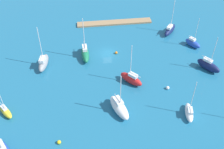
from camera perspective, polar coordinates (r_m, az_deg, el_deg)
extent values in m
plane|color=#1E668C|center=(79.11, -0.92, 4.28)|extent=(160.00, 160.00, 0.00)
cube|color=#997A56|center=(91.45, 0.48, 10.28)|extent=(23.25, 2.67, 0.54)
ellipsoid|color=#2347B2|center=(84.22, 15.74, 5.98)|extent=(4.17, 5.04, 1.91)
cube|color=silver|center=(83.68, 15.69, 6.80)|extent=(1.85, 2.05, 0.61)
cylinder|color=silver|center=(81.60, 16.47, 8.49)|extent=(0.12, 0.12, 7.29)
cylinder|color=silver|center=(83.60, 15.54, 7.18)|extent=(1.22, 1.77, 0.09)
ellipsoid|color=white|center=(63.00, 1.45, -6.60)|extent=(4.85, 7.77, 2.44)
cube|color=silver|center=(62.16, 1.22, -5.26)|extent=(2.31, 3.00, 0.76)
cylinder|color=silver|center=(58.83, 1.71, -3.37)|extent=(0.18, 0.18, 8.35)
cylinder|color=silver|center=(61.99, 1.07, -4.70)|extent=(1.03, 2.54, 0.14)
ellipsoid|color=#141E4C|center=(76.99, 18.59, 1.65)|extent=(5.32, 6.20, 2.51)
cube|color=silver|center=(76.19, 18.52, 2.73)|extent=(2.26, 2.49, 0.65)
cylinder|color=silver|center=(73.90, 19.63, 4.50)|extent=(0.15, 0.15, 7.58)
cylinder|color=silver|center=(76.04, 18.31, 3.17)|extent=(1.66, 2.13, 0.12)
ellipsoid|color=yellow|center=(66.90, -20.35, -6.95)|extent=(3.98, 4.71, 1.58)
cube|color=silver|center=(66.42, -20.71, -6.18)|extent=(1.72, 1.91, 0.48)
cylinder|color=silver|center=(64.23, -21.00, -4.98)|extent=(0.11, 0.11, 5.54)
cylinder|color=silver|center=(66.51, -20.99, -5.70)|extent=(1.40, 1.89, 0.09)
ellipsoid|color=gray|center=(76.05, -13.43, 2.25)|extent=(3.18, 6.95, 2.35)
cube|color=silver|center=(74.65, -13.72, 2.94)|extent=(1.62, 2.59, 0.91)
cylinder|color=silver|center=(72.80, -14.09, 5.95)|extent=(0.16, 0.16, 9.37)
cylinder|color=silver|center=(73.90, -13.89, 3.06)|extent=(0.63, 2.73, 0.13)
ellipsoid|color=red|center=(69.52, 3.82, -0.93)|extent=(5.65, 5.80, 2.37)
cube|color=silver|center=(68.25, 4.21, -0.15)|extent=(2.35, 2.39, 0.77)
cylinder|color=silver|center=(66.00, 3.82, 2.71)|extent=(0.15, 0.15, 8.73)
cylinder|color=silver|center=(67.63, 4.67, -0.05)|extent=(2.10, 2.19, 0.12)
cube|color=silver|center=(59.54, -21.29, -13.03)|extent=(2.48, 2.88, 0.67)
ellipsoid|color=white|center=(64.82, 15.05, -7.31)|extent=(2.67, 5.58, 1.59)
cube|color=silver|center=(63.70, 15.28, -6.93)|extent=(1.35, 2.09, 0.70)
cylinder|color=silver|center=(61.51, 15.81, -4.17)|extent=(0.13, 0.13, 8.10)
cylinder|color=silver|center=(63.11, 15.40, -6.87)|extent=(0.50, 2.06, 0.10)
ellipsoid|color=#19724C|center=(77.27, -5.34, 4.10)|extent=(2.23, 7.18, 2.31)
cube|color=silver|center=(76.76, -5.44, 5.28)|extent=(1.28, 2.60, 0.85)
cylinder|color=silver|center=(73.36, -5.62, 7.70)|extent=(0.17, 0.17, 9.96)
cylinder|color=silver|center=(76.95, -5.51, 5.92)|extent=(0.23, 3.18, 0.14)
ellipsoid|color=#141E4C|center=(88.23, 11.43, 8.67)|extent=(5.54, 6.35, 2.09)
cube|color=silver|center=(87.06, 11.42, 9.27)|extent=(2.35, 2.56, 0.66)
cylinder|color=silver|center=(85.78, 11.99, 11.70)|extent=(0.16, 0.16, 8.44)
cylinder|color=silver|center=(86.24, 11.28, 9.32)|extent=(2.03, 2.54, 0.13)
sphere|color=orange|center=(78.67, 0.85, 4.36)|extent=(0.72, 0.72, 0.72)
sphere|color=white|center=(69.61, 11.01, -2.60)|extent=(0.83, 0.83, 0.83)
sphere|color=yellow|center=(59.44, -10.48, -13.08)|extent=(0.81, 0.81, 0.81)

